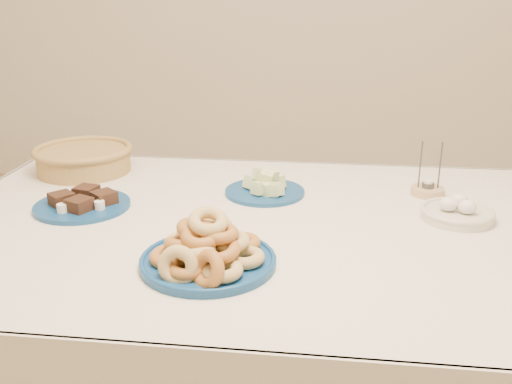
# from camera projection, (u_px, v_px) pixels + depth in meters

# --- Properties ---
(dining_table) EXTENTS (1.71, 1.11, 0.75)m
(dining_table) POSITION_uv_depth(u_px,v_px,m) (258.00, 259.00, 1.49)
(dining_table) COLOR brown
(dining_table) RESTS_ON ground
(donut_platter) EXTENTS (0.37, 0.37, 0.13)m
(donut_platter) POSITION_uv_depth(u_px,v_px,m) (207.00, 251.00, 1.22)
(donut_platter) COLOR navy
(donut_platter) RESTS_ON dining_table
(melon_plate) EXTENTS (0.29, 0.29, 0.08)m
(melon_plate) POSITION_uv_depth(u_px,v_px,m) (266.00, 188.00, 1.65)
(melon_plate) COLOR navy
(melon_plate) RESTS_ON dining_table
(brownie_plate) EXTENTS (0.33, 0.33, 0.05)m
(brownie_plate) POSITION_uv_depth(u_px,v_px,m) (82.00, 203.00, 1.55)
(brownie_plate) COLOR navy
(brownie_plate) RESTS_ON dining_table
(wicker_basket) EXTENTS (0.38, 0.38, 0.08)m
(wicker_basket) POSITION_uv_depth(u_px,v_px,m) (84.00, 158.00, 1.85)
(wicker_basket) COLOR olive
(wicker_basket) RESTS_ON dining_table
(candle_holder) EXTENTS (0.10, 0.10, 0.16)m
(candle_holder) POSITION_uv_depth(u_px,v_px,m) (428.00, 190.00, 1.65)
(candle_holder) COLOR tan
(candle_holder) RESTS_ON dining_table
(egg_bowl) EXTENTS (0.20, 0.20, 0.06)m
(egg_bowl) POSITION_uv_depth(u_px,v_px,m) (457.00, 212.00, 1.47)
(egg_bowl) COLOR beige
(egg_bowl) RESTS_ON dining_table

